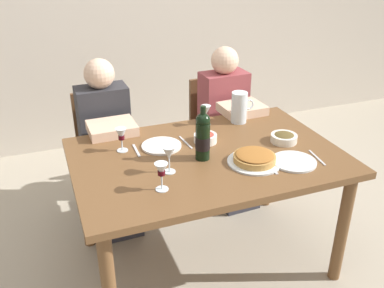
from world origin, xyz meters
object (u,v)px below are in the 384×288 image
diner_left (109,142)px  dining_table (207,169)px  chair_left (104,144)px  salad_bowl (205,137)px  wine_glass_centre (161,171)px  dinner_plate_left_setting (161,146)px  wine_glass_right_diner (169,154)px  dinner_plate_right_setting (294,162)px  chair_right (216,126)px  wine_glass_left_diner (206,111)px  wine_glass_spare (121,135)px  water_pitcher (239,109)px  diner_right (230,123)px  baked_tart (254,158)px  olive_bowl (284,137)px  wine_bottle (203,136)px

diner_left → dining_table: bearing=123.5°
dining_table → chair_left: size_ratio=1.72×
salad_bowl → wine_glass_centre: wine_glass_centre is taller
wine_glass_centre → diner_left: diner_left is taller
dinner_plate_left_setting → diner_left: 0.54m
wine_glass_right_diner → dinner_plate_right_setting: 0.69m
chair_left → chair_right: bearing=179.2°
wine_glass_left_diner → wine_glass_spare: bearing=-163.6°
water_pitcher → dinner_plate_left_setting: bearing=-163.6°
diner_left → wine_glass_centre: bearing=95.0°
wine_glass_right_diner → chair_left: bearing=100.8°
wine_glass_centre → salad_bowl: bearing=46.1°
wine_glass_right_diner → diner_right: 1.08m
baked_tart → salad_bowl: 0.36m
water_pitcher → chair_left: 1.04m
water_pitcher → diner_right: 0.39m
wine_glass_right_diner → wine_glass_centre: size_ratio=1.01×
chair_right → water_pitcher: bearing=79.3°
wine_glass_centre → diner_right: size_ratio=0.12×
dinner_plate_right_setting → wine_glass_spare: bearing=150.8°
baked_tart → diner_left: diner_left is taller
olive_bowl → dinner_plate_right_setting: (-0.09, -0.24, -0.02)m
diner_left → wine_glass_left_diner: bearing=155.2°
dining_table → salad_bowl: salad_bowl is taller
wine_bottle → diner_right: bearing=54.1°
salad_bowl → diner_left: diner_left is taller
wine_bottle → chair_left: size_ratio=0.35×
dining_table → water_pitcher: water_pitcher is taller
baked_tart → wine_glass_right_diner: wine_glass_right_diner is taller
baked_tart → wine_glass_spare: (-0.64, 0.40, 0.07)m
dining_table → wine_glass_left_diner: (0.15, 0.39, 0.19)m
dining_table → dinner_plate_left_setting: (-0.21, 0.18, 0.10)m
wine_glass_left_diner → water_pitcher: bearing=-8.2°
dinner_plate_left_setting → water_pitcher: bearing=16.4°
water_pitcher → wine_glass_right_diner: 0.79m
baked_tart → chair_left: (-0.65, 1.06, -0.29)m
wine_bottle → dining_table: bearing=38.6°
dining_table → olive_bowl: 0.50m
wine_bottle → olive_bowl: bearing=2.4°
dining_table → wine_bottle: size_ratio=4.86×
dinner_plate_left_setting → wine_bottle: bearing=-52.0°
water_pitcher → dinner_plate_right_setting: size_ratio=0.84×
olive_bowl → wine_glass_centre: (-0.84, -0.25, 0.08)m
chair_right → dining_table: bearing=60.7°
diner_left → chair_right: 0.93m
wine_glass_left_diner → diner_right: (0.31, 0.27, -0.24)m
salad_bowl → olive_bowl: (0.44, -0.16, -0.00)m
wine_glass_centre → dinner_plate_left_setting: 0.47m
dining_table → baked_tart: 0.30m
olive_bowl → diner_right: 0.69m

